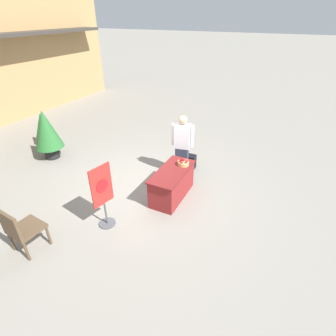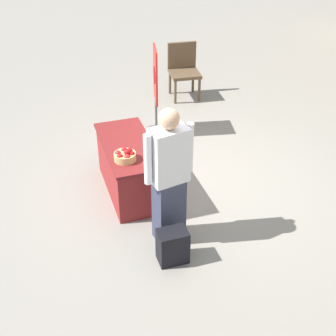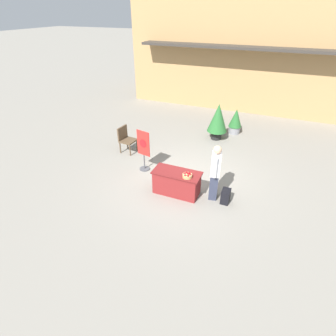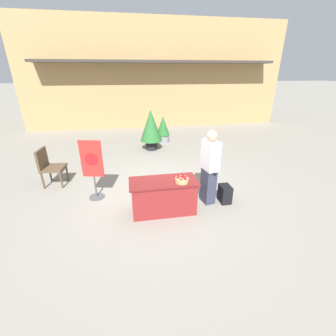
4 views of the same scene
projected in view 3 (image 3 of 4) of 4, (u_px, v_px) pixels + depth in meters
The scene contains 10 objects.
ground_plane at pixel (186, 179), 8.79m from camera, with size 120.00×120.00×0.00m, color gray.
storefront_building at pixel (261, 55), 14.52m from camera, with size 13.60×5.33×5.29m.
display_table at pixel (177, 183), 7.96m from camera, with size 1.45×0.66×0.75m.
apple_basket at pixel (187, 175), 7.51m from camera, with size 0.28×0.28×0.16m.
person_visitor at pixel (215, 172), 7.50m from camera, with size 0.33×0.60×1.73m.
backpack at pixel (226, 196), 7.66m from camera, with size 0.24×0.34×0.42m.
poster_board at pixel (144, 150), 8.91m from camera, with size 0.50×0.36×1.47m.
patio_chair at pixel (126, 138), 10.17m from camera, with size 0.60×0.60×1.02m.
potted_plant_near_right at pixel (235, 121), 11.67m from camera, with size 0.57×0.57×1.13m.
potted_plant_far_right at pixel (218, 119), 10.99m from camera, with size 0.84×0.84×1.55m.
Camera 3 is at (2.23, -6.95, 4.95)m, focal length 28.00 mm.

